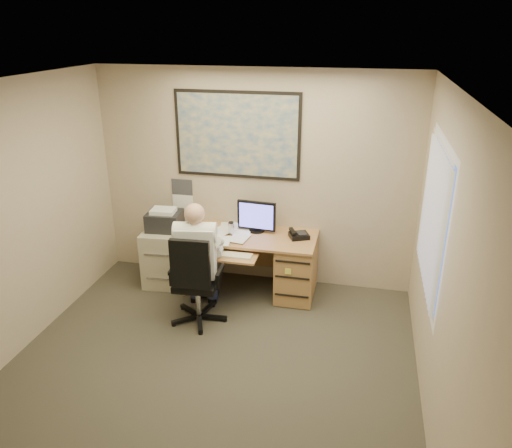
% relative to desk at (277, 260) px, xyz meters
% --- Properties ---
extents(room_shell, '(4.00, 4.50, 2.70)m').
position_rel_desk_xyz_m(room_shell, '(-0.37, -1.90, 0.91)').
color(room_shell, '#37342A').
rests_on(room_shell, ground).
extents(desk, '(1.60, 0.97, 1.14)m').
position_rel_desk_xyz_m(desk, '(0.00, 0.00, 0.00)').
color(desk, tan).
rests_on(desk, ground).
extents(world_map, '(1.56, 0.03, 1.06)m').
position_rel_desk_xyz_m(world_map, '(-0.58, 0.33, 1.46)').
color(world_map, '#1E4C93').
rests_on(world_map, room_shell).
extents(wall_calendar, '(0.28, 0.01, 0.42)m').
position_rel_desk_xyz_m(wall_calendar, '(-1.33, 0.34, 0.64)').
color(wall_calendar, white).
rests_on(wall_calendar, room_shell).
extents(window_blinds, '(0.06, 1.40, 1.30)m').
position_rel_desk_xyz_m(window_blinds, '(1.60, -1.10, 1.11)').
color(window_blinds, beige).
rests_on(window_blinds, room_shell).
extents(filing_cabinet, '(0.57, 0.67, 1.01)m').
position_rel_desk_xyz_m(filing_cabinet, '(-1.45, -0.02, -0.01)').
color(filing_cabinet, '#B4AD91').
rests_on(filing_cabinet, ground).
extents(office_chair, '(0.69, 0.69, 1.09)m').
position_rel_desk_xyz_m(office_chair, '(-0.76, -0.87, -0.13)').
color(office_chair, black).
rests_on(office_chair, ground).
extents(person, '(0.72, 0.92, 1.40)m').
position_rel_desk_xyz_m(person, '(-0.76, -0.79, 0.25)').
color(person, white).
rests_on(person, office_chair).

